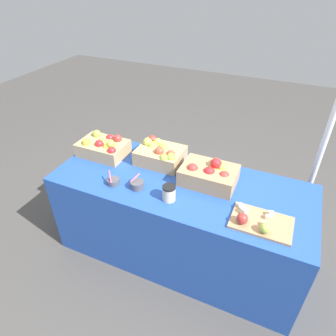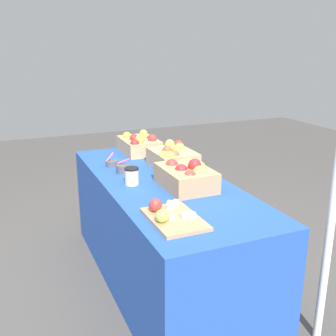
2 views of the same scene
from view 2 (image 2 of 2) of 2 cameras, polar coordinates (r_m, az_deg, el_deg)
ground_plane at (r=2.99m, az=-0.74°, el=-15.29°), size 10.00×10.00×0.00m
table at (r=2.80m, az=-0.77°, el=-8.89°), size 1.90×0.76×0.74m
apple_crate_left at (r=3.33m, az=-4.04°, el=3.33°), size 0.39×0.27×0.17m
apple_crate_middle at (r=2.93m, az=0.64°, el=1.58°), size 0.36×0.28×0.17m
apple_crate_right at (r=2.51m, az=2.62°, el=-1.12°), size 0.39×0.27×0.19m
cutting_board_front at (r=2.07m, az=0.34°, el=-6.72°), size 0.37×0.24×0.09m
sample_bowl_near at (r=2.99m, az=-7.82°, el=0.66°), size 0.09×0.10×0.09m
sample_bowl_mid at (r=2.83m, az=-6.26°, el=-0.10°), size 0.10×0.10×0.10m
coffee_cup at (r=2.58m, az=-5.07°, el=-1.15°), size 0.09×0.09×0.11m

